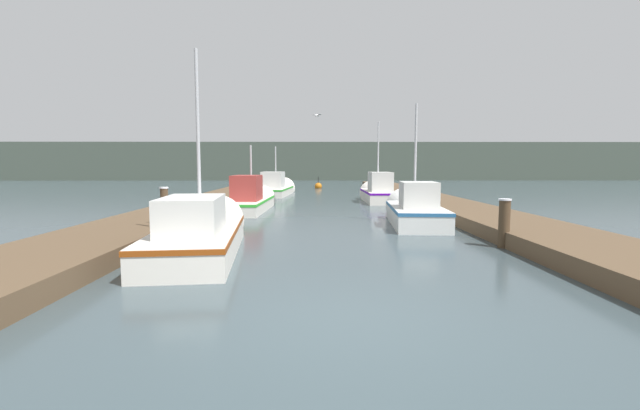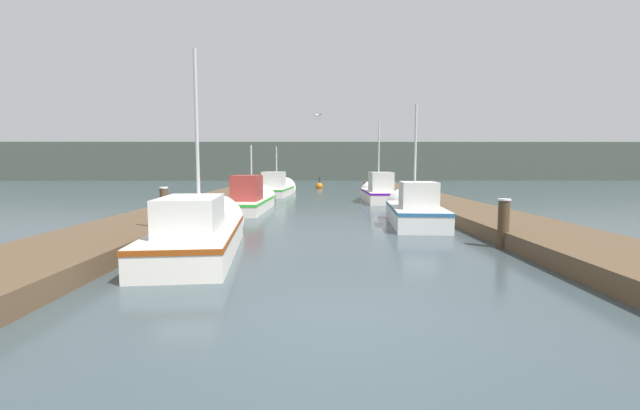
{
  "view_description": "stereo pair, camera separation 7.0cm",
  "coord_description": "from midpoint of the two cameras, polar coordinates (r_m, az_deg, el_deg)",
  "views": [
    {
      "loc": [
        -0.35,
        -5.31,
        2.02
      ],
      "look_at": [
        -0.18,
        10.75,
        0.49
      ],
      "focal_mm": 24.0,
      "sensor_mm": 36.0,
      "label": 1
    },
    {
      "loc": [
        -0.28,
        -5.31,
        2.02
      ],
      "look_at": [
        -0.18,
        10.75,
        0.49
      ],
      "focal_mm": 24.0,
      "sensor_mm": 36.0,
      "label": 2
    }
  ],
  "objects": [
    {
      "name": "mooring_piling_2",
      "position": [
        27.83,
        8.79,
        2.53
      ],
      "size": [
        0.25,
        0.25,
        1.26
      ],
      "color": "#473523",
      "rests_on": "ground_plane"
    },
    {
      "name": "dock_left",
      "position": [
        22.0,
        -14.16,
        0.52
      ],
      "size": [
        2.56,
        40.0,
        0.4
      ],
      "color": "brown",
      "rests_on": "ground_plane"
    },
    {
      "name": "fishing_boat_4",
      "position": [
        28.74,
        -5.81,
        2.26
      ],
      "size": [
        2.21,
        6.45,
        3.74
      ],
      "rotation": [
        0.0,
        0.0,
        -0.08
      ],
      "color": "silver",
      "rests_on": "ground_plane"
    },
    {
      "name": "seagull_lead",
      "position": [
        20.31,
        -0.5,
        11.86
      ],
      "size": [
        0.48,
        0.46,
        0.12
      ],
      "rotation": [
        0.0,
        0.0,
        2.39
      ],
      "color": "white"
    },
    {
      "name": "fishing_boat_1",
      "position": [
        15.18,
        12.2,
        -0.6
      ],
      "size": [
        2.0,
        5.29,
        4.48
      ],
      "rotation": [
        0.0,
        0.0,
        -0.08
      ],
      "color": "silver",
      "rests_on": "ground_plane"
    },
    {
      "name": "channel_buoy",
      "position": [
        36.29,
        -0.29,
        2.52
      ],
      "size": [
        0.61,
        0.61,
        1.11
      ],
      "color": "#BF6513",
      "rests_on": "ground_plane"
    },
    {
      "name": "fishing_boat_0",
      "position": [
        10.6,
        -15.55,
        -3.31
      ],
      "size": [
        2.26,
        6.09,
        5.08
      ],
      "rotation": [
        0.0,
        0.0,
        0.1
      ],
      "color": "silver",
      "rests_on": "ground_plane"
    },
    {
      "name": "distant_shore_ridge",
      "position": [
        61.87,
        -0.31,
        5.8
      ],
      "size": [
        120.0,
        16.0,
        4.84
      ],
      "color": "#424C42",
      "rests_on": "ground_plane"
    },
    {
      "name": "dock_right",
      "position": [
        22.16,
        14.56,
        0.55
      ],
      "size": [
        2.56,
        40.0,
        0.4
      ],
      "color": "brown",
      "rests_on": "ground_plane"
    },
    {
      "name": "fishing_boat_3",
      "position": [
        23.79,
        7.58,
        1.77
      ],
      "size": [
        1.54,
        5.43,
        4.75
      ],
      "rotation": [
        0.0,
        0.0,
        -0.0
      ],
      "color": "silver",
      "rests_on": "ground_plane"
    },
    {
      "name": "ground_plane",
      "position": [
        5.69,
        2.75,
        -15.33
      ],
      "size": [
        200.0,
        200.0,
        0.0
      ],
      "color": "#38474C"
    },
    {
      "name": "mooring_piling_1",
      "position": [
        11.25,
        23.18,
        -2.23
      ],
      "size": [
        0.3,
        0.3,
        1.19
      ],
      "color": "#473523",
      "rests_on": "ground_plane"
    },
    {
      "name": "fishing_boat_2",
      "position": [
        19.24,
        -9.18,
        0.73
      ],
      "size": [
        1.63,
        6.06,
        3.28
      ],
      "rotation": [
        0.0,
        0.0,
        -0.03
      ],
      "color": "silver",
      "rests_on": "ground_plane"
    },
    {
      "name": "mooring_piling_0",
      "position": [
        12.34,
        -20.15,
        -0.98
      ],
      "size": [
        0.23,
        0.23,
        1.41
      ],
      "color": "#473523",
      "rests_on": "ground_plane"
    }
  ]
}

